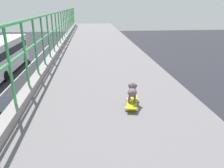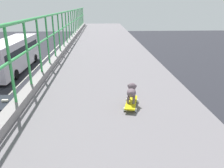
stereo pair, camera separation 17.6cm
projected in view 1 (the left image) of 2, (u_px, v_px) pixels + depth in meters
city_bus at (1, 55)px, 22.73m from camera, size 2.72×10.75×3.29m
toy_skateboard at (132, 102)px, 3.65m from camera, size 0.30×0.58×0.09m
small_dog at (132, 91)px, 3.62m from camera, size 0.20×0.34×0.29m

